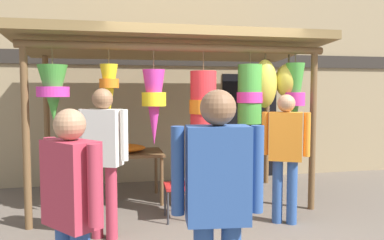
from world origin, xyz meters
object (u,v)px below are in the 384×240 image
flower_heap_on_table (120,148)px  shopper_by_bananas (285,148)px  passerby_at_right (103,150)px  folding_chair (186,181)px  wicker_basket_by_table (197,199)px  display_table (114,157)px  customer_foreground (218,197)px  vendor_in_orange (72,205)px

flower_heap_on_table → shopper_by_bananas: (2.01, -1.42, 0.15)m
passerby_at_right → folding_chair: bearing=24.1°
flower_heap_on_table → wicker_basket_by_table: bearing=-21.4°
passerby_at_right → display_table: bearing=85.0°
folding_chair → customer_foreground: customer_foreground is taller
vendor_in_orange → passerby_at_right: bearing=83.9°
vendor_in_orange → customer_foreground: customer_foreground is taller
flower_heap_on_table → passerby_at_right: (-0.22, -1.46, 0.20)m
flower_heap_on_table → customer_foreground: 3.57m
display_table → wicker_basket_by_table: (1.19, -0.44, -0.59)m
shopper_by_bananas → wicker_basket_by_table: bearing=132.5°
display_table → customer_foreground: customer_foreground is taller
display_table → passerby_at_right: size_ratio=0.85×
wicker_basket_by_table → shopper_by_bananas: 1.60m
display_table → passerby_at_right: 1.51m
display_table → customer_foreground: size_ratio=0.86×
display_table → flower_heap_on_table: 0.16m
wicker_basket_by_table → vendor_in_orange: 3.27m
folding_chair → vendor_in_orange: 2.57m
flower_heap_on_table → vendor_in_orange: size_ratio=0.52×
flower_heap_on_table → wicker_basket_by_table: flower_heap_on_table is taller
wicker_basket_by_table → customer_foreground: size_ratio=0.33×
display_table → folding_chair: 1.37m
display_table → wicker_basket_by_table: size_ratio=2.64×
passerby_at_right → wicker_basket_by_table: bearing=37.9°
wicker_basket_by_table → shopper_by_bananas: shopper_by_bananas is taller
display_table → flower_heap_on_table: size_ratio=1.81×
folding_chair → shopper_by_bananas: bearing=-19.6°
display_table → folding_chair: folding_chair is taller
vendor_in_orange → shopper_by_bananas: 3.01m
display_table → customer_foreground: (0.61, -3.54, 0.31)m
folding_chair → shopper_by_bananas: (1.19, -0.42, 0.46)m
flower_heap_on_table → folding_chair: 1.33m
shopper_by_bananas → passerby_at_right: (-2.23, -0.04, 0.05)m
display_table → vendor_in_orange: 3.25m
passerby_at_right → shopper_by_bananas: bearing=1.1°
wicker_basket_by_table → folding_chair: bearing=-116.8°
wicker_basket_by_table → customer_foreground: (-0.58, -3.10, 0.90)m
display_table → passerby_at_right: passerby_at_right is taller
shopper_by_bananas → passerby_at_right: size_ratio=0.96×
customer_foreground → passerby_at_right: size_ratio=0.99×
flower_heap_on_table → wicker_basket_by_table: size_ratio=1.46×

